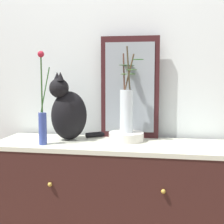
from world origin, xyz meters
The scene contains 7 objects.
wall_back centered at (0.00, 0.28, 1.30)m, with size 4.40×0.08×2.60m, color silver.
sideboard centered at (0.00, 0.00, 0.44)m, with size 1.37×0.43×0.88m.
mirror_leaning centered at (0.08, 0.19, 1.20)m, with size 0.36×0.03×0.63m.
cat_sitting centered at (-0.28, 0.05, 1.05)m, with size 0.37×0.31×0.41m.
vase_slim_green centered at (-0.38, -0.11, 1.03)m, with size 0.07×0.05×0.52m.
bowl_porcelain centered at (0.07, 0.07, 0.91)m, with size 0.21×0.21×0.05m, color silver.
vase_glass_clear centered at (0.07, 0.07, 1.08)m, with size 0.16×0.17×0.50m.
Camera 1 is at (0.32, -1.81, 1.28)m, focal length 51.93 mm.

